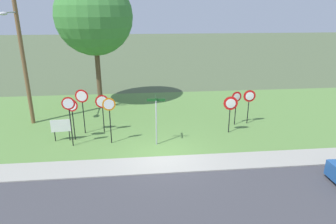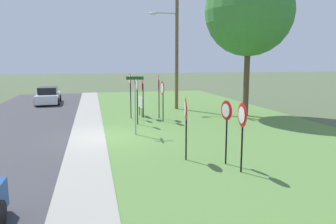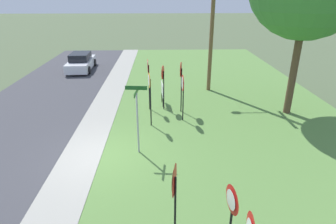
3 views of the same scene
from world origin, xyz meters
The scene contains 16 objects.
ground_plane centered at (0.00, 0.00, 0.00)m, with size 160.00×160.00×0.00m, color #4C5B3D.
sidewalk_strip centered at (0.00, -0.80, 0.03)m, with size 44.00×1.60×0.06m, color #99968C.
grass_median centered at (0.00, 6.00, 0.02)m, with size 44.00×12.00×0.04m, color #567F3D.
stop_sign_near_left centered at (-4.38, 3.41, 2.00)m, with size 0.76×0.15×2.68m.
stop_sign_near_right centered at (-4.79, 2.50, 1.79)m, with size 0.70×0.16×2.41m.
stop_sign_far_left centered at (-3.26, 3.42, 1.73)m, with size 0.78×0.10×2.33m.
stop_sign_far_center centered at (-2.72, 1.86, 1.92)m, with size 0.69×0.13×2.59m.
stop_sign_far_right centered at (-4.75, 1.73, 2.02)m, with size 0.68×0.10×2.74m.
yield_sign_near_left centered at (5.76, 3.96, 1.68)m, with size 0.77×0.12×2.22m.
yield_sign_near_right centered at (4.13, 2.63, 1.70)m, with size 0.81×0.18×2.24m.
yield_sign_far_left centered at (4.88, 3.82, 1.65)m, with size 0.66×0.14×2.18m.
street_name_post centered at (-0.27, 1.45, 1.70)m, with size 0.96×0.81×2.77m.
utility_pole centered at (-8.00, 5.38, 5.12)m, with size 2.10×2.14×9.45m.
notice_board centered at (-5.46, 2.47, 0.87)m, with size 1.10×0.11×1.25m.
oak_tree_left centered at (-4.09, 9.07, 6.52)m, with size 5.46×5.46×9.22m.
parked_hatchback_near centered at (-13.54, -4.11, 0.64)m, with size 4.31×2.02×1.39m.
Camera 2 is at (14.73, -0.49, 3.51)m, focal length 34.40 mm.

